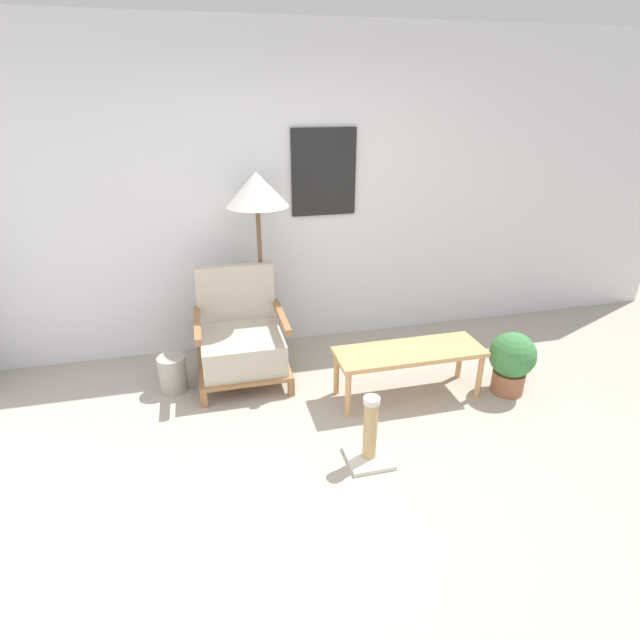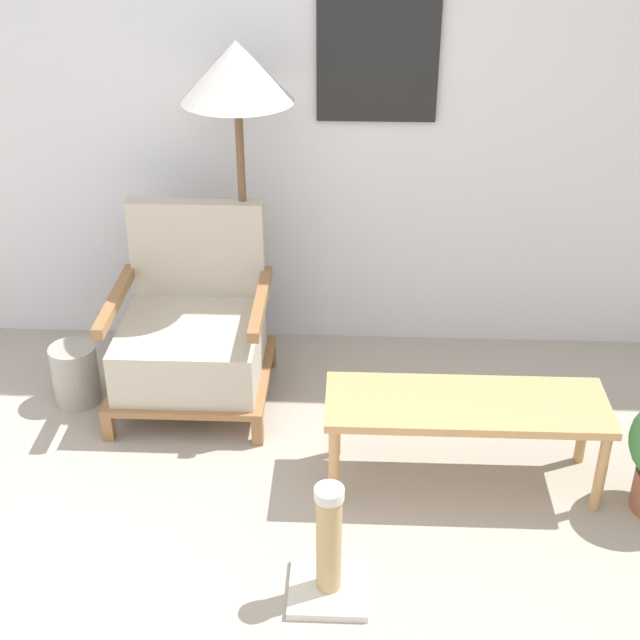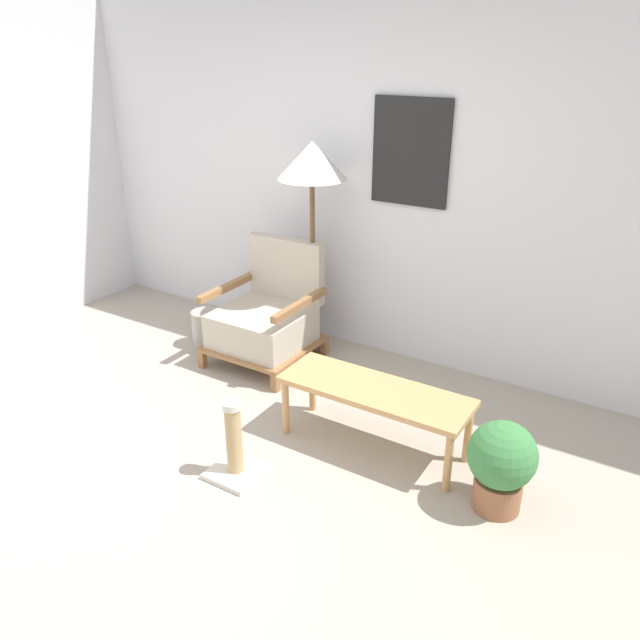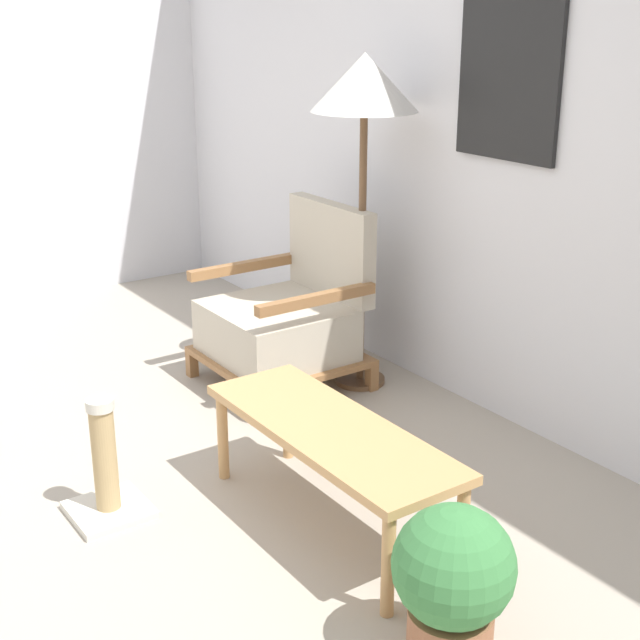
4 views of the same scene
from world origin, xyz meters
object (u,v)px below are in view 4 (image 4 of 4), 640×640
object	(u,v)px
potted_plant	(453,580)
armchair	(286,318)
floor_lamp	(364,95)
coffee_table	(330,438)
scratching_post	(106,476)
vase	(222,326)

from	to	relation	value
potted_plant	armchair	bearing A→B (deg)	160.08
armchair	potted_plant	distance (m)	2.14
floor_lamp	coffee_table	xyz separation A→B (m)	(0.99, -0.89, -1.08)
armchair	scratching_post	distance (m)	1.42
armchair	potted_plant	world-z (taller)	armchair
floor_lamp	armchair	bearing A→B (deg)	-126.72
armchair	coffee_table	size ratio (longest dim) A/B	0.78
armchair	potted_plant	bearing A→B (deg)	-19.92
vase	scratching_post	distance (m)	1.71
armchair	vase	world-z (taller)	armchair
floor_lamp	vase	world-z (taller)	floor_lamp
vase	potted_plant	xyz separation A→B (m)	(2.57, -0.66, 0.14)
vase	floor_lamp	bearing A→B (deg)	24.85
armchair	potted_plant	size ratio (longest dim) A/B	1.76
floor_lamp	potted_plant	size ratio (longest dim) A/B	3.19
vase	scratching_post	bearing A→B (deg)	-43.34
potted_plant	vase	bearing A→B (deg)	165.49
coffee_table	scratching_post	xyz separation A→B (m)	(-0.53, -0.65, -0.19)
armchair	coffee_table	distance (m)	1.35
floor_lamp	coffee_table	distance (m)	1.71
coffee_table	scratching_post	world-z (taller)	scratching_post
coffee_table	scratching_post	bearing A→B (deg)	-129.36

